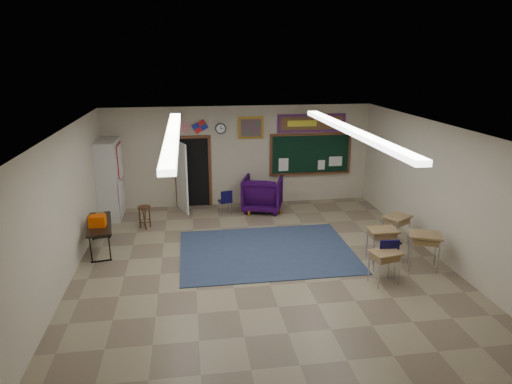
{
  "coord_description": "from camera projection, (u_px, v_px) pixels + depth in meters",
  "views": [
    {
      "loc": [
        -1.5,
        -8.89,
        4.43
      ],
      "look_at": [
        0.06,
        1.5,
        1.26
      ],
      "focal_mm": 32.0,
      "sensor_mm": 36.0,
      "label": 1
    }
  ],
  "objects": [
    {
      "name": "wall_flags",
      "position": [
        191.0,
        125.0,
        13.19
      ],
      "size": [
        1.16,
        0.06,
        0.7
      ],
      "primitive_type": null,
      "color": "red",
      "rests_on": "back_wall"
    },
    {
      "name": "chalkboard",
      "position": [
        311.0,
        155.0,
        14.02
      ],
      "size": [
        2.55,
        0.14,
        1.3
      ],
      "color": "brown",
      "rests_on": "back_wall"
    },
    {
      "name": "left_wall",
      "position": [
        62.0,
        211.0,
        8.91
      ],
      "size": [
        0.04,
        9.0,
        3.0
      ],
      "primitive_type": "cube",
      "color": "#B4AB92",
      "rests_on": "floor"
    },
    {
      "name": "wingback_armchair",
      "position": [
        263.0,
        194.0,
        13.39
      ],
      "size": [
        1.38,
        1.4,
        1.02
      ],
      "primitive_type": "imported",
      "rotation": [
        0.0,
        0.0,
        2.83
      ],
      "color": "#200532",
      "rests_on": "floor"
    },
    {
      "name": "right_wall",
      "position": [
        443.0,
        193.0,
        10.04
      ],
      "size": [
        0.04,
        9.0,
        3.0
      ],
      "primitive_type": "cube",
      "color": "#B4AB92",
      "rests_on": "floor"
    },
    {
      "name": "storage_cabinet",
      "position": [
        110.0,
        179.0,
        12.71
      ],
      "size": [
        0.59,
        1.25,
        2.2
      ],
      "color": "beige",
      "rests_on": "floor"
    },
    {
      "name": "folding_table",
      "position": [
        100.0,
        235.0,
        10.71
      ],
      "size": [
        0.8,
        1.68,
        0.92
      ],
      "rotation": [
        0.0,
        0.0,
        0.16
      ],
      "color": "black",
      "rests_on": "floor"
    },
    {
      "name": "student_desk_back_left",
      "position": [
        384.0,
        266.0,
        9.1
      ],
      "size": [
        0.66,
        0.55,
        0.69
      ],
      "rotation": [
        0.0,
        0.0,
        0.22
      ],
      "color": "olive",
      "rests_on": "floor"
    },
    {
      "name": "student_chair_reading",
      "position": [
        225.0,
        202.0,
        13.11
      ],
      "size": [
        0.44,
        0.44,
        0.74
      ],
      "primitive_type": null,
      "rotation": [
        0.0,
        0.0,
        3.37
      ],
      "color": "black",
      "rests_on": "floor"
    },
    {
      "name": "front_wall",
      "position": [
        329.0,
        322.0,
        5.21
      ],
      "size": [
        8.0,
        0.04,
        3.0
      ],
      "primitive_type": "cube",
      "color": "#B4AB92",
      "rests_on": "floor"
    },
    {
      "name": "back_wall",
      "position": [
        239.0,
        156.0,
        13.73
      ],
      "size": [
        8.0,
        0.04,
        3.0
      ],
      "primitive_type": "cube",
      "color": "#B4AB92",
      "rests_on": "floor"
    },
    {
      "name": "doorway",
      "position": [
        190.0,
        173.0,
        13.51
      ],
      "size": [
        1.1,
        0.89,
        2.16
      ],
      "color": "black",
      "rests_on": "back_wall"
    },
    {
      "name": "framed_art_print",
      "position": [
        251.0,
        128.0,
        13.5
      ],
      "size": [
        0.75,
        0.05,
        0.65
      ],
      "color": "#9E721E",
      "rests_on": "back_wall"
    },
    {
      "name": "fluorescent_strips",
      "position": [
        264.0,
        133.0,
        9.06
      ],
      "size": [
        3.86,
        6.0,
        0.1
      ],
      "primitive_type": null,
      "color": "white",
      "rests_on": "ceiling"
    },
    {
      "name": "student_desk_front_right",
      "position": [
        396.0,
        229.0,
        10.93
      ],
      "size": [
        0.78,
        0.73,
        0.75
      ],
      "rotation": [
        0.0,
        0.0,
        0.56
      ],
      "color": "olive",
      "rests_on": "floor"
    },
    {
      "name": "area_rug",
      "position": [
        266.0,
        251.0,
        10.69
      ],
      "size": [
        4.0,
        3.0,
        0.02
      ],
      "primitive_type": "cube",
      "color": "#2E3A58",
      "rests_on": "floor"
    },
    {
      "name": "wall_clock",
      "position": [
        221.0,
        128.0,
        13.38
      ],
      "size": [
        0.32,
        0.05,
        0.32
      ],
      "color": "black",
      "rests_on": "back_wall"
    },
    {
      "name": "student_desk_back_right",
      "position": [
        424.0,
        249.0,
        9.72
      ],
      "size": [
        0.81,
        0.71,
        0.8
      ],
      "rotation": [
        0.0,
        0.0,
        -0.38
      ],
      "color": "olive",
      "rests_on": "floor"
    },
    {
      "name": "bulletin_board",
      "position": [
        312.0,
        123.0,
        13.74
      ],
      "size": [
        2.1,
        0.05,
        0.55
      ],
      "color": "#9E0D12",
      "rests_on": "back_wall"
    },
    {
      "name": "floor",
      "position": [
        264.0,
        267.0,
        9.91
      ],
      "size": [
        9.0,
        9.0,
        0.0
      ],
      "primitive_type": "plane",
      "color": "gray",
      "rests_on": "ground"
    },
    {
      "name": "student_desk_front_left",
      "position": [
        382.0,
        243.0,
        10.11
      ],
      "size": [
        0.64,
        0.48,
        0.76
      ],
      "rotation": [
        0.0,
        0.0,
        -0.01
      ],
      "color": "olive",
      "rests_on": "floor"
    },
    {
      "name": "student_chair_desk_a",
      "position": [
        385.0,
        256.0,
        9.41
      ],
      "size": [
        0.46,
        0.46,
        0.87
      ],
      "primitive_type": null,
      "rotation": [
        0.0,
        0.0,
        3.08
      ],
      "color": "black",
      "rests_on": "floor"
    },
    {
      "name": "ceiling",
      "position": [
        264.0,
        130.0,
        9.04
      ],
      "size": [
        8.0,
        9.0,
        0.04
      ],
      "primitive_type": "cube",
      "color": "silver",
      "rests_on": "back_wall"
    },
    {
      "name": "student_chair_desk_b",
      "position": [
        391.0,
        243.0,
        10.29
      ],
      "size": [
        0.44,
        0.44,
        0.71
      ],
      "primitive_type": null,
      "rotation": [
        0.0,
        0.0,
        0.28
      ],
      "color": "black",
      "rests_on": "floor"
    },
    {
      "name": "wooden_stool",
      "position": [
        145.0,
        217.0,
        12.07
      ],
      "size": [
        0.34,
        0.34,
        0.6
      ],
      "color": "#512B18",
      "rests_on": "floor"
    }
  ]
}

